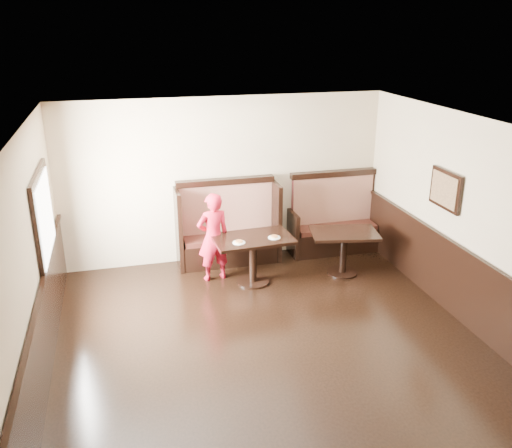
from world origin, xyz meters
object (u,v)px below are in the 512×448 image
object	(u,v)px
booth_main	(228,232)
table_main	(253,248)
table_neighbor	(344,242)
child	(213,237)
booth_neighbor	(334,225)

from	to	relation	value
booth_main	table_main	xyz separation A→B (m)	(0.21, -0.93, 0.07)
table_main	table_neighbor	distance (m)	1.51
table_neighbor	child	xyz separation A→B (m)	(-2.08, 0.34, 0.17)
booth_main	table_neighbor	bearing A→B (deg)	-29.56
booth_main	table_neighbor	world-z (taller)	booth_main
table_main	child	size ratio (longest dim) A/B	0.87
booth_main	table_neighbor	distance (m)	1.98
child	booth_main	bearing A→B (deg)	-129.67
child	booth_neighbor	bearing A→B (deg)	-174.60
booth_neighbor	table_main	bearing A→B (deg)	-152.06
booth_main	child	size ratio (longest dim) A/B	1.21
booth_main	table_main	bearing A→B (deg)	-77.31
table_main	booth_neighbor	bearing A→B (deg)	24.79
booth_main	table_neighbor	xyz separation A→B (m)	(1.72, -0.98, 0.02)
booth_main	booth_neighbor	size ratio (longest dim) A/B	1.06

